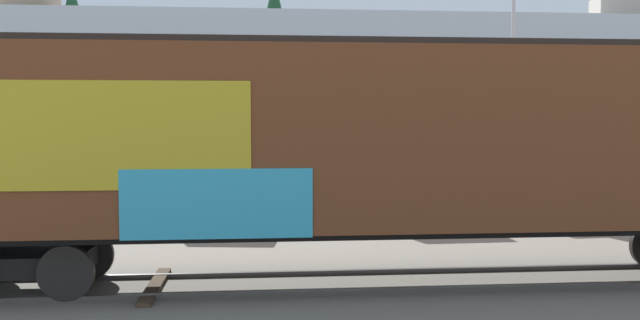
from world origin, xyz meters
The scene contains 8 objects.
ground_plane centered at (0.00, 0.00, 0.00)m, with size 260.00×260.00×0.00m, color slate.
track centered at (1.53, 0.00, 0.04)m, with size 60.00×2.56×0.08m.
freight_car centered at (1.04, 0.00, 2.58)m, with size 17.93×2.80×4.43m.
flagpole centered at (6.80, 9.23, 5.36)m, with size 0.56×1.19×8.99m.
hillside centered at (-0.03, 67.59, 6.49)m, with size 140.85×35.29×17.60m.
parked_car_green centered at (-2.45, 6.93, 0.85)m, with size 4.90×2.49×1.74m.
parked_car_tan centered at (3.11, 6.93, 0.86)m, with size 4.64×2.10×1.72m.
parked_car_red centered at (8.04, 6.28, 0.82)m, with size 4.36×2.19×1.62m.
Camera 1 is at (-1.28, -11.79, 3.02)m, focal length 37.36 mm.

